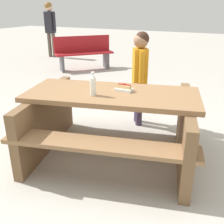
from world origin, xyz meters
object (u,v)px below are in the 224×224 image
picnic_table (112,119)px  soda_bottle (93,85)px  bystander_adult (50,23)px  park_bench_mid (84,52)px  hotdog_tray (124,88)px  child_in_coat (140,67)px

picnic_table → soda_bottle: 0.47m
soda_bottle → bystander_adult: bearing=132.7°
bystander_adult → park_bench_mid: bearing=-28.7°
picnic_table → park_bench_mid: park_bench_mid is taller
hotdog_tray → soda_bottle: bearing=-129.1°
child_in_coat → park_bench_mid: (-2.58, 2.61, -0.37)m
picnic_table → hotdog_tray: 0.36m
bystander_adult → picnic_table: bearing=-45.4°
picnic_table → bystander_adult: bystander_adult is taller
park_bench_mid → bystander_adult: (-1.89, 1.04, 0.63)m
picnic_table → child_in_coat: 1.02m
picnic_table → child_in_coat: child_in_coat is taller
picnic_table → bystander_adult: bearing=134.6°
hotdog_tray → child_in_coat: 0.87m
picnic_table → bystander_adult: 6.48m
soda_bottle → park_bench_mid: bearing=123.9°
child_in_coat → bystander_adult: (-4.47, 3.64, 0.26)m
soda_bottle → child_in_coat: (0.07, 1.12, -0.04)m
picnic_table → soda_bottle: bearing=-125.0°
soda_bottle → bystander_adult: (-4.40, 4.77, 0.22)m
picnic_table → park_bench_mid: size_ratio=1.52×
picnic_table → hotdog_tray: (0.10, 0.09, 0.34)m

